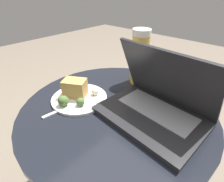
# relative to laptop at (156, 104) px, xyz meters

# --- Properties ---
(table) EXTENTS (0.66, 0.66, 0.54)m
(table) POSITION_rel_laptop_xyz_m (-0.12, -0.05, -0.20)
(table) COLOR #9E9EA3
(table) RESTS_ON ground_plane
(laptop) EXTENTS (0.33, 0.25, 0.22)m
(laptop) POSITION_rel_laptop_xyz_m (0.00, 0.00, 0.00)
(laptop) COLOR #232326
(laptop) RESTS_ON table
(beer_glass) EXTENTS (0.07, 0.07, 0.22)m
(beer_glass) POSITION_rel_laptop_xyz_m (-0.17, 0.15, 0.07)
(beer_glass) COLOR gold
(beer_glass) RESTS_ON table
(snack_plate) EXTENTS (0.20, 0.20, 0.07)m
(snack_plate) POSITION_rel_laptop_xyz_m (-0.26, -0.11, -0.02)
(snack_plate) COLOR white
(snack_plate) RESTS_ON table
(fork) EXTENTS (0.04, 0.17, 0.00)m
(fork) POSITION_rel_laptop_xyz_m (-0.24, -0.16, -0.04)
(fork) COLOR silver
(fork) RESTS_ON table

